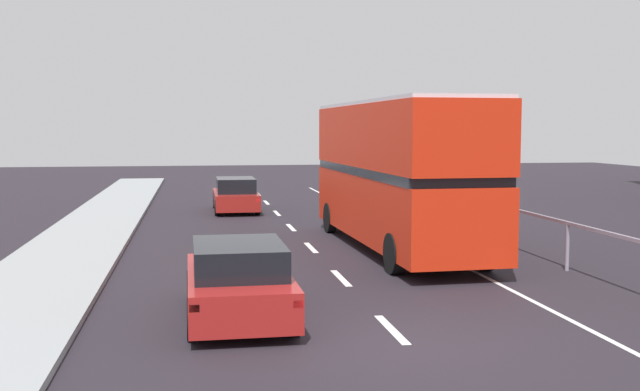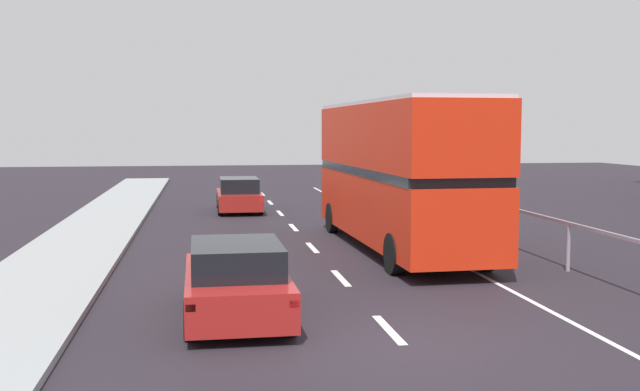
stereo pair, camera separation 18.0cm
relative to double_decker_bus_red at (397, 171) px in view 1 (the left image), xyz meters
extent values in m
cube|color=black|center=(-2.42, -9.12, -2.34)|extent=(75.13, 120.00, 0.10)
cube|color=silver|center=(-2.42, -8.47, -2.29)|extent=(0.16, 1.93, 0.01)
cube|color=silver|center=(-2.42, -3.91, -2.29)|extent=(0.16, 1.93, 0.01)
cube|color=silver|center=(-2.42, 0.66, -2.29)|extent=(0.16, 1.93, 0.01)
cube|color=silver|center=(-2.42, 5.22, -2.29)|extent=(0.16, 1.93, 0.01)
cube|color=silver|center=(-2.42, 9.79, -2.29)|extent=(0.16, 1.93, 0.01)
cube|color=silver|center=(-2.42, 14.35, -2.29)|extent=(0.16, 1.93, 0.01)
cube|color=silver|center=(-2.42, 18.91, -2.29)|extent=(0.16, 1.93, 0.01)
cube|color=silver|center=(0.98, -0.12, -2.29)|extent=(0.12, 46.00, 0.01)
cube|color=gray|center=(3.26, -0.12, -1.10)|extent=(0.08, 42.00, 0.08)
cylinder|color=gray|center=(3.26, -3.94, -1.70)|extent=(0.10, 0.10, 1.18)
cylinder|color=gray|center=(3.26, -0.12, -1.70)|extent=(0.10, 0.10, 1.18)
cylinder|color=gray|center=(3.26, 3.69, -1.70)|extent=(0.10, 0.10, 1.18)
cylinder|color=gray|center=(3.26, 7.51, -1.70)|extent=(0.10, 0.10, 1.18)
cylinder|color=gray|center=(3.26, 11.33, -1.70)|extent=(0.10, 0.10, 1.18)
cylinder|color=gray|center=(3.26, 15.15, -1.70)|extent=(0.10, 0.10, 1.18)
cylinder|color=gray|center=(3.26, 18.97, -1.70)|extent=(0.10, 0.10, 1.18)
cube|color=red|center=(0.00, -0.01, -1.03)|extent=(2.82, 10.50, 1.82)
cube|color=black|center=(0.00, -0.01, 0.00)|extent=(2.83, 10.08, 0.24)
cube|color=red|center=(0.00, -0.01, 1.00)|extent=(2.82, 10.50, 1.76)
cube|color=silver|center=(0.00, -0.01, 1.93)|extent=(2.77, 10.29, 0.10)
cube|color=black|center=(-0.15, 5.18, -0.94)|extent=(2.28, 0.10, 1.27)
cube|color=yellow|center=(-0.15, 5.18, 1.44)|extent=(1.52, 0.08, 0.28)
cylinder|color=black|center=(-1.27, 3.77, -1.79)|extent=(0.31, 1.01, 1.00)
cylinder|color=black|center=(1.06, 3.84, -1.79)|extent=(0.31, 1.01, 1.00)
cylinder|color=black|center=(-1.06, -3.65, -1.79)|extent=(0.31, 1.01, 1.00)
cylinder|color=black|center=(1.27, -3.59, -1.79)|extent=(0.31, 1.01, 1.00)
cube|color=maroon|center=(-5.01, -7.15, -1.76)|extent=(1.88, 4.22, 0.69)
cube|color=black|center=(-5.00, -7.36, -1.14)|extent=(1.64, 2.32, 0.55)
cube|color=red|center=(-5.81, -9.23, -1.59)|extent=(0.16, 0.06, 0.12)
cube|color=red|center=(-4.17, -9.22, -1.59)|extent=(0.16, 0.06, 0.12)
cylinder|color=black|center=(-5.86, -5.76, -1.97)|extent=(0.21, 0.64, 0.64)
cylinder|color=black|center=(-4.17, -5.74, -1.97)|extent=(0.21, 0.64, 0.64)
cylinder|color=black|center=(-5.84, -8.56, -1.97)|extent=(0.21, 0.64, 0.64)
cylinder|color=black|center=(-4.15, -8.55, -1.97)|extent=(0.21, 0.64, 0.64)
cube|color=maroon|center=(-4.06, 10.84, -1.78)|extent=(1.80, 4.38, 0.65)
cube|color=black|center=(-4.07, 10.62, -1.16)|extent=(1.58, 2.41, 0.60)
cube|color=red|center=(-4.87, 8.68, -1.62)|extent=(0.16, 0.06, 0.12)
cube|color=red|center=(-3.28, 8.68, -1.62)|extent=(0.16, 0.06, 0.12)
cylinder|color=black|center=(-4.87, 12.33, -1.97)|extent=(0.20, 0.64, 0.64)
cylinder|color=black|center=(-3.25, 12.32, -1.97)|extent=(0.20, 0.64, 0.64)
cylinder|color=black|center=(-4.88, 9.35, -1.97)|extent=(0.20, 0.64, 0.64)
cylinder|color=black|center=(-3.26, 9.35, -1.97)|extent=(0.20, 0.64, 0.64)
camera|label=1|loc=(-5.78, -20.89, 1.21)|focal=42.00mm
camera|label=2|loc=(-5.61, -20.92, 1.21)|focal=42.00mm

